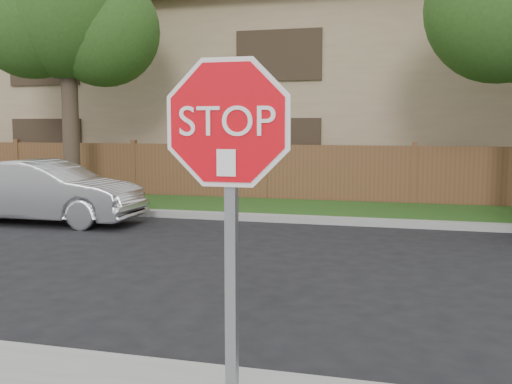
% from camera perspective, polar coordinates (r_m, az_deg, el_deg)
% --- Properties ---
extents(far_curb, '(70.00, 0.30, 0.15)m').
position_cam_1_polar(far_curb, '(12.98, 14.57, -2.96)').
color(far_curb, gray).
rests_on(far_curb, ground).
extents(grass_strip, '(70.00, 3.00, 0.12)m').
position_cam_1_polar(grass_strip, '(14.61, 14.66, -1.99)').
color(grass_strip, '#1E4714').
rests_on(grass_strip, ground).
extents(fence, '(70.00, 0.12, 1.60)m').
position_cam_1_polar(fence, '(16.12, 14.80, 1.42)').
color(fence, brown).
rests_on(fence, ground).
extents(apartment_building, '(35.20, 9.20, 7.20)m').
position_cam_1_polar(apartment_building, '(21.71, 15.16, 9.85)').
color(apartment_building, '#99825F').
rests_on(apartment_building, ground).
extents(tree_left, '(4.80, 3.90, 7.78)m').
position_cam_1_polar(tree_left, '(17.17, -17.79, 16.44)').
color(tree_left, '#382B21').
rests_on(tree_left, ground).
extents(stop_sign, '(1.01, 0.13, 2.55)m').
position_cam_1_polar(stop_sign, '(3.36, -2.61, 1.13)').
color(stop_sign, gray).
rests_on(stop_sign, sidewalk_near).
extents(sedan_left, '(4.22, 1.55, 1.38)m').
position_cam_1_polar(sedan_left, '(13.81, -19.32, 0.02)').
color(sedan_left, '#B2B2B7').
rests_on(sedan_left, ground).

